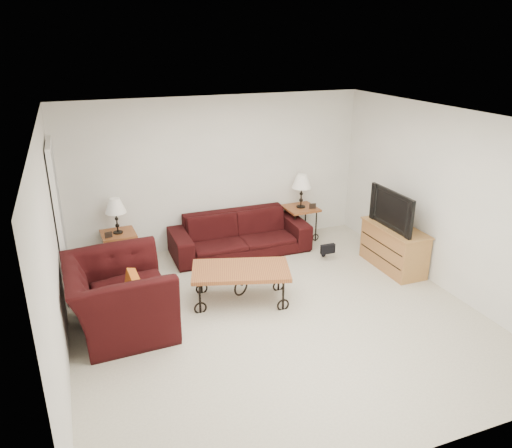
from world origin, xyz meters
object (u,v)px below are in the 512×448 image
Objects in this scene: side_table_left at (120,249)px; sofa at (240,234)px; backpack at (324,243)px; lamp_right at (301,191)px; coffee_table at (241,285)px; lamp_left at (116,216)px; side_table_right at (300,223)px; television at (397,209)px; tv_stand at (394,247)px; armchair at (119,296)px.

sofa is at bearing -5.41° from side_table_left.
side_table_left is 3.22m from backpack.
lamp_right is (1.18, 0.18, 0.55)m from sofa.
lamp_right is 2.49m from coffee_table.
side_table_left is 0.94× the size of lamp_right.
lamp_left is 0.94× the size of lamp_right.
backpack is (1.20, -0.67, -0.09)m from sofa.
television reaches higher than side_table_right.
lamp_left is at bearing -170.48° from backpack.
television is at bearing -17.40° from backpack.
backpack is (-0.81, 0.71, -0.10)m from tv_stand.
side_table_right reaches higher than backpack.
side_table_right is 0.85m from backpack.
lamp_left is 0.49× the size of tv_stand.
side_table_right is 1.77m from tv_stand.
side_table_left is 0.55m from lamp_left.
sofa is 4.74× the size of backpack.
armchair is 3.44m from backpack.
sofa is at bearing -54.60° from armchair.
armchair is 1.21× the size of tv_stand.
lamp_right is 1.06m from backpack.
tv_stand is at bearing -34.48° from sofa.
lamp_left is 2.27m from coffee_table.
sofa is at bearing -5.41° from lamp_left.
side_table_left is 4.25m from television.
lamp_left is at bearing -8.52° from armchair.
coffee_table is at bearing -50.90° from side_table_left.
sofa is at bearing -171.36° from lamp_right.
coffee_table is at bearing -128.62° from backpack.
lamp_right reaches higher than sofa.
tv_stand is (0.83, -1.56, 0.04)m from side_table_right.
side_table_right is 1.24× the size of backpack.
side_table_right is 2.41m from coffee_table.
television is (-0.02, 0.00, 0.62)m from tv_stand.
sofa is 1.61m from coffee_table.
television is 2.11× the size of backpack.
armchair reaches higher than tv_stand.
side_table_left is 0.94× the size of side_table_right.
sofa is at bearing 71.39° from coffee_table.
sofa is 2.24× the size of television.
sofa is 3.83× the size of lamp_right.
side_table_right is at bearing 117.89° from tv_stand.
armchair is (-1.58, -0.10, 0.20)m from coffee_table.
armchair reaches higher than backpack.
television reaches higher than lamp_left.
sofa is 1.75× the size of coffee_table.
lamp_left is at bearing 174.59° from sofa.
armchair is at bearing -139.02° from backpack.
lamp_right is 0.52× the size of tv_stand.
backpack is at bearing -88.79° from side_table_right.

